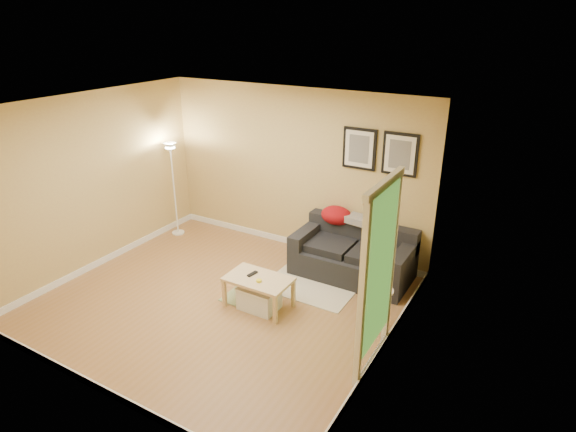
% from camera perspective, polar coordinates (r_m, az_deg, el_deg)
% --- Properties ---
extents(floor, '(4.50, 4.50, 0.00)m').
position_cam_1_polar(floor, '(6.70, -7.86, -9.85)').
color(floor, '#986B41').
rests_on(floor, ground).
extents(ceiling, '(4.50, 4.50, 0.00)m').
position_cam_1_polar(ceiling, '(5.75, -9.25, 12.60)').
color(ceiling, white).
rests_on(ceiling, wall_back).
extents(wall_back, '(4.50, 0.00, 4.50)m').
position_cam_1_polar(wall_back, '(7.67, 0.76, 5.38)').
color(wall_back, tan).
rests_on(wall_back, ground).
extents(wall_front, '(4.50, 0.00, 4.50)m').
position_cam_1_polar(wall_front, '(4.87, -23.24, -7.19)').
color(wall_front, tan).
rests_on(wall_front, ground).
extents(wall_left, '(0.00, 4.00, 4.00)m').
position_cam_1_polar(wall_left, '(7.65, -21.91, 3.66)').
color(wall_left, tan).
rests_on(wall_left, ground).
extents(wall_right, '(0.00, 4.00, 4.00)m').
position_cam_1_polar(wall_right, '(5.12, 11.80, -4.25)').
color(wall_right, tan).
rests_on(wall_right, ground).
extents(baseboard_back, '(4.50, 0.02, 0.10)m').
position_cam_1_polar(baseboard_back, '(8.12, 0.68, -3.10)').
color(baseboard_back, white).
rests_on(baseboard_back, ground).
extents(baseboard_front, '(4.50, 0.02, 0.10)m').
position_cam_1_polar(baseboard_front, '(5.57, -21.10, -18.43)').
color(baseboard_front, white).
rests_on(baseboard_front, ground).
extents(baseboard_left, '(0.02, 4.00, 0.10)m').
position_cam_1_polar(baseboard_left, '(8.10, -20.60, -4.73)').
color(baseboard_left, white).
rests_on(baseboard_left, ground).
extents(baseboard_right, '(0.02, 4.00, 0.10)m').
position_cam_1_polar(baseboard_right, '(5.78, 10.69, -15.36)').
color(baseboard_right, white).
rests_on(baseboard_right, ground).
extents(sofa, '(1.70, 0.90, 0.75)m').
position_cam_1_polar(sofa, '(7.12, 7.63, -4.28)').
color(sofa, black).
rests_on(sofa, ground).
extents(red_throw, '(0.48, 0.36, 0.28)m').
position_cam_1_polar(red_throw, '(7.35, 5.72, 0.08)').
color(red_throw, maroon).
rests_on(red_throw, sofa).
extents(plaid_throw, '(0.45, 0.32, 0.10)m').
position_cam_1_polar(plaid_throw, '(7.19, 8.58, -0.50)').
color(plaid_throw, tan).
rests_on(plaid_throw, sofa).
extents(framed_print_left, '(0.50, 0.04, 0.60)m').
position_cam_1_polar(framed_print_left, '(7.06, 8.41, 7.84)').
color(framed_print_left, black).
rests_on(framed_print_left, wall_back).
extents(framed_print_right, '(0.50, 0.04, 0.60)m').
position_cam_1_polar(framed_print_right, '(6.87, 13.07, 7.09)').
color(framed_print_right, black).
rests_on(framed_print_right, wall_back).
extents(area_rug, '(1.25, 0.85, 0.01)m').
position_cam_1_polar(area_rug, '(6.95, 2.64, -8.30)').
color(area_rug, beige).
rests_on(area_rug, ground).
extents(green_runner, '(0.70, 0.50, 0.01)m').
position_cam_1_polar(green_runner, '(6.69, -4.53, -9.67)').
color(green_runner, '#668C4C').
rests_on(green_runner, ground).
extents(coffee_table, '(0.95, 0.70, 0.42)m').
position_cam_1_polar(coffee_table, '(6.43, -3.47, -8.94)').
color(coffee_table, '#DDBA87').
rests_on(coffee_table, ground).
extents(remote_control, '(0.08, 0.17, 0.02)m').
position_cam_1_polar(remote_control, '(6.40, -4.21, -6.80)').
color(remote_control, black).
rests_on(remote_control, coffee_table).
extents(tape_roll, '(0.07, 0.07, 0.03)m').
position_cam_1_polar(tape_roll, '(6.23, -3.44, -7.62)').
color(tape_roll, yellow).
rests_on(tape_roll, coffee_table).
extents(storage_bin, '(0.51, 0.38, 0.32)m').
position_cam_1_polar(storage_bin, '(6.42, -3.41, -9.57)').
color(storage_bin, white).
rests_on(storage_bin, ground).
extents(side_table, '(0.36, 0.36, 0.55)m').
position_cam_1_polar(side_table, '(6.07, 10.40, -10.70)').
color(side_table, white).
rests_on(side_table, ground).
extents(book_stack, '(0.20, 0.26, 0.08)m').
position_cam_1_polar(book_stack, '(5.91, 10.63, -8.06)').
color(book_stack, '#333F9B').
rests_on(book_stack, side_table).
extents(floor_lamp, '(0.21, 0.21, 1.64)m').
position_cam_1_polar(floor_lamp, '(8.50, -13.23, 2.78)').
color(floor_lamp, white).
rests_on(floor_lamp, ground).
extents(doorway, '(0.12, 1.01, 2.13)m').
position_cam_1_polar(doorway, '(5.13, 10.47, -7.54)').
color(doorway, white).
rests_on(doorway, ground).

